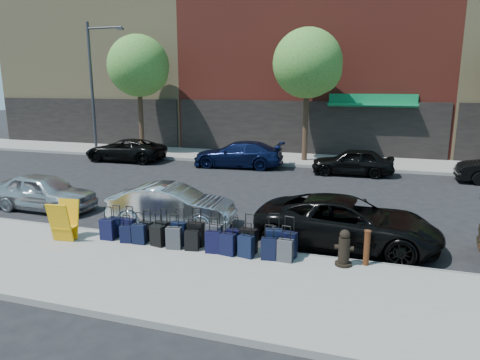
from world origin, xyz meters
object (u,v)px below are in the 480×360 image
(bollard, at_px, (367,247))
(car_far_1, at_px, (238,154))
(car_far_2, at_px, (352,162))
(car_near_1, at_px, (172,206))
(car_near_0, at_px, (44,192))
(suitcase_front_5, at_px, (196,234))
(fire_hydrant, at_px, (344,249))
(tree_center, at_px, (310,65))
(car_far_0, at_px, (125,150))
(car_near_2, at_px, (347,222))
(streetlight, at_px, (94,80))
(display_rack, at_px, (64,221))
(tree_left, at_px, (141,68))

(bollard, bearing_deg, car_far_1, 120.83)
(car_far_2, bearing_deg, car_near_1, -29.49)
(car_near_1, bearing_deg, bollard, -111.69)
(car_near_0, bearing_deg, suitcase_front_5, -104.76)
(suitcase_front_5, height_order, car_near_0, car_near_0)
(fire_hydrant, bearing_deg, suitcase_front_5, 179.53)
(tree_center, relative_size, car_far_0, 1.55)
(fire_hydrant, bearing_deg, bollard, 21.01)
(car_far_2, bearing_deg, car_near_2, -0.16)
(fire_hydrant, xyz_separation_m, car_far_1, (-6.48, 11.89, 0.15))
(streetlight, height_order, car_far_1, streetlight)
(car_far_0, distance_m, car_far_1, 6.89)
(bollard, relative_size, car_far_2, 0.22)
(bollard, relative_size, car_near_0, 0.23)
(suitcase_front_5, xyz_separation_m, display_rack, (-3.61, -0.70, 0.21))
(tree_left, distance_m, streetlight, 3.11)
(tree_left, height_order, car_near_1, tree_left)
(display_rack, bearing_deg, car_far_0, 109.31)
(streetlight, height_order, car_far_2, streetlight)
(display_rack, bearing_deg, car_far_1, 79.20)
(car_far_1, bearing_deg, car_near_2, 27.79)
(streetlight, bearing_deg, tree_center, 2.98)
(streetlight, height_order, car_near_2, streetlight)
(tree_center, height_order, car_far_0, tree_center)
(car_near_1, height_order, car_near_2, car_near_2)
(fire_hydrant, distance_m, car_far_1, 13.54)
(tree_center, bearing_deg, fire_hydrant, -77.63)
(streetlight, distance_m, fire_hydrant, 21.91)
(tree_center, height_order, car_far_2, tree_center)
(streetlight, distance_m, suitcase_front_5, 19.09)
(fire_hydrant, height_order, car_far_0, car_far_0)
(car_far_0, bearing_deg, car_far_2, 87.95)
(bollard, height_order, car_near_0, car_near_0)
(display_rack, relative_size, car_near_2, 0.22)
(suitcase_front_5, height_order, car_near_2, car_near_2)
(display_rack, height_order, car_near_0, car_near_0)
(car_near_1, distance_m, car_far_1, 10.08)
(car_far_1, distance_m, car_far_2, 6.01)
(fire_hydrant, bearing_deg, car_near_0, 170.03)
(car_near_0, relative_size, car_far_1, 0.79)
(car_far_1, bearing_deg, car_near_1, 1.61)
(car_near_1, xyz_separation_m, car_near_2, (5.37, -0.18, 0.04))
(car_near_1, relative_size, car_near_2, 0.80)
(tree_left, xyz_separation_m, car_near_0, (3.12, -12.33, -4.76))
(streetlight, bearing_deg, car_near_0, -62.47)
(car_near_0, bearing_deg, streetlight, 29.10)
(fire_hydrant, xyz_separation_m, car_far_2, (-0.48, 11.61, 0.11))
(display_rack, bearing_deg, car_near_1, 43.98)
(fire_hydrant, bearing_deg, streetlight, 141.58)
(fire_hydrant, xyz_separation_m, car_near_0, (-10.54, 2.06, 0.09))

